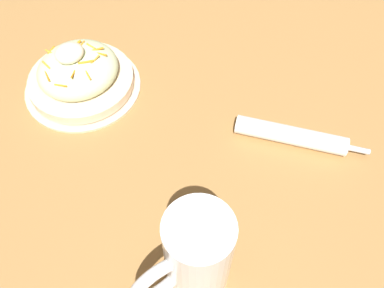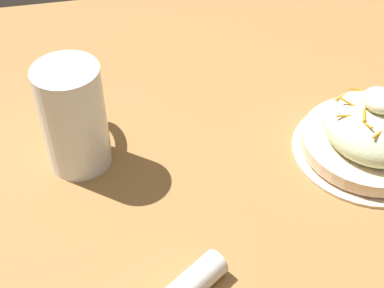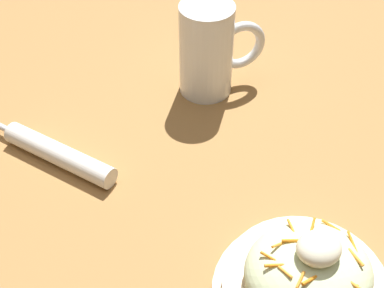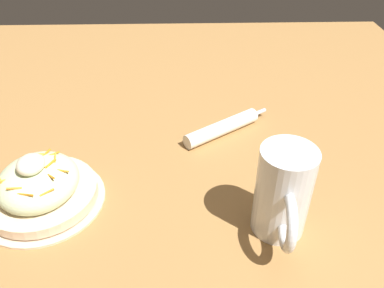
# 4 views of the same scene
# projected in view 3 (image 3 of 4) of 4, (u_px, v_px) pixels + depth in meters

# --- Properties ---
(ground_plane) EXTENTS (1.43, 1.43, 0.00)m
(ground_plane) POSITION_uv_depth(u_px,v_px,m) (88.00, 204.00, 0.74)
(ground_plane) COLOR #9E703D
(salad_plate) EXTENTS (0.21, 0.21, 0.10)m
(salad_plate) POSITION_uv_depth(u_px,v_px,m) (307.00, 279.00, 0.62)
(salad_plate) COLOR beige
(salad_plate) RESTS_ON ground_plane
(beer_mug) EXTENTS (0.14, 0.09, 0.15)m
(beer_mug) POSITION_uv_depth(u_px,v_px,m) (208.00, 53.00, 0.87)
(beer_mug) COLOR white
(beer_mug) RESTS_ON ground_plane
(napkin_roll) EXTENTS (0.14, 0.19, 0.03)m
(napkin_roll) POSITION_uv_depth(u_px,v_px,m) (58.00, 154.00, 0.79)
(napkin_roll) COLOR white
(napkin_roll) RESTS_ON ground_plane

